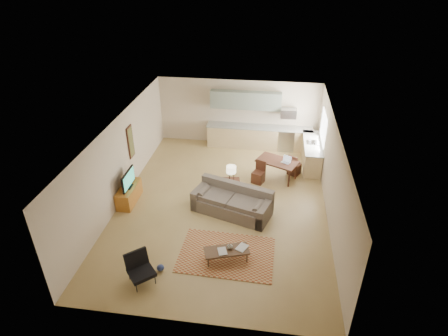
# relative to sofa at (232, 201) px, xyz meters

# --- Properties ---
(room) EXTENTS (9.00, 9.00, 9.00)m
(room) POSITION_rel_sofa_xyz_m (-0.34, 0.43, 0.92)
(room) COLOR #9E824C
(room) RESTS_ON ground
(kitchen_counter_back) EXTENTS (4.26, 0.64, 0.92)m
(kitchen_counter_back) POSITION_rel_sofa_xyz_m (0.56, 4.61, 0.03)
(kitchen_counter_back) COLOR tan
(kitchen_counter_back) RESTS_ON ground
(kitchen_counter_right) EXTENTS (0.64, 2.26, 0.92)m
(kitchen_counter_right) POSITION_rel_sofa_xyz_m (2.59, 3.43, 0.03)
(kitchen_counter_right) COLOR tan
(kitchen_counter_right) RESTS_ON ground
(kitchen_range) EXTENTS (0.62, 0.62, 0.90)m
(kitchen_range) POSITION_rel_sofa_xyz_m (1.66, 4.61, 0.02)
(kitchen_range) COLOR #A5A8AD
(kitchen_range) RESTS_ON ground
(kitchen_microwave) EXTENTS (0.62, 0.40, 0.35)m
(kitchen_microwave) POSITION_rel_sofa_xyz_m (1.66, 4.63, 1.12)
(kitchen_microwave) COLOR #A5A8AD
(kitchen_microwave) RESTS_ON room
(upper_cabinets) EXTENTS (2.80, 0.34, 0.70)m
(upper_cabinets) POSITION_rel_sofa_xyz_m (-0.04, 4.76, 1.52)
(upper_cabinets) COLOR gray
(upper_cabinets) RESTS_ON room
(window_right) EXTENTS (0.02, 1.40, 1.05)m
(window_right) POSITION_rel_sofa_xyz_m (2.89, 3.43, 1.12)
(window_right) COLOR white
(window_right) RESTS_ON room
(wall_art_left) EXTENTS (0.06, 0.42, 1.10)m
(wall_art_left) POSITION_rel_sofa_xyz_m (-3.55, 1.33, 1.12)
(wall_art_left) COLOR olive
(wall_art_left) RESTS_ON room
(triptych) EXTENTS (1.70, 0.04, 0.50)m
(triptych) POSITION_rel_sofa_xyz_m (-0.44, 4.90, 1.32)
(triptych) COLOR #F9F2C7
(triptych) RESTS_ON room
(rug) EXTENTS (2.54, 1.80, 0.02)m
(rug) POSITION_rel_sofa_xyz_m (0.09, -1.88, -0.42)
(rug) COLOR brown
(rug) RESTS_ON floor
(sofa) EXTENTS (2.70, 1.81, 0.87)m
(sofa) POSITION_rel_sofa_xyz_m (0.00, 0.00, 0.00)
(sofa) COLOR #5F544A
(sofa) RESTS_ON floor
(coffee_table) EXTENTS (1.25, 0.80, 0.35)m
(coffee_table) POSITION_rel_sofa_xyz_m (0.12, -2.07, -0.26)
(coffee_table) COLOR #462E1C
(coffee_table) RESTS_ON floor
(book_a) EXTENTS (0.40, 0.43, 0.03)m
(book_a) POSITION_rel_sofa_xyz_m (-0.08, -2.19, -0.07)
(book_a) COLOR maroon
(book_a) RESTS_ON coffee_table
(book_b) EXTENTS (0.50, 0.52, 0.02)m
(book_b) POSITION_rel_sofa_xyz_m (0.40, -1.89, -0.08)
(book_b) COLOR navy
(book_b) RESTS_ON coffee_table
(vase) EXTENTS (0.22, 0.22, 0.17)m
(vase) POSITION_rel_sofa_xyz_m (0.19, -2.00, -0.00)
(vase) COLOR black
(vase) RESTS_ON coffee_table
(armchair) EXTENTS (0.94, 0.94, 0.76)m
(armchair) POSITION_rel_sofa_xyz_m (-1.82, -3.09, -0.05)
(armchair) COLOR black
(armchair) RESTS_ON floor
(tv_credenza) EXTENTS (0.47, 1.21, 0.56)m
(tv_credenza) POSITION_rel_sofa_xyz_m (-3.34, 0.14, -0.15)
(tv_credenza) COLOR #9C5A1D
(tv_credenza) RESTS_ON floor
(tv) EXTENTS (0.09, 0.93, 0.56)m
(tv) POSITION_rel_sofa_xyz_m (-3.29, 0.14, 0.41)
(tv) COLOR black
(tv) RESTS_ON tv_credenza
(console_table) EXTENTS (0.61, 0.46, 0.65)m
(console_table) POSITION_rel_sofa_xyz_m (-0.13, 0.86, -0.11)
(console_table) COLOR #3C1E14
(console_table) RESTS_ON floor
(table_lamp) EXTENTS (0.33, 0.33, 0.52)m
(table_lamp) POSITION_rel_sofa_xyz_m (-0.13, 0.86, 0.47)
(table_lamp) COLOR beige
(table_lamp) RESTS_ON console_table
(dining_table) EXTENTS (1.59, 1.30, 0.70)m
(dining_table) POSITION_rel_sofa_xyz_m (1.33, 2.26, -0.08)
(dining_table) COLOR #3C1E14
(dining_table) RESTS_ON floor
(dining_chair_near) EXTENTS (0.50, 0.51, 0.79)m
(dining_chair_near) POSITION_rel_sofa_xyz_m (0.70, 1.88, -0.04)
(dining_chair_near) COLOR #3C1E14
(dining_chair_near) RESTS_ON floor
(dining_chair_far) EXTENTS (0.53, 0.54, 0.79)m
(dining_chair_far) POSITION_rel_sofa_xyz_m (1.96, 2.63, -0.04)
(dining_chair_far) COLOR #3C1E14
(dining_chair_far) RESTS_ON floor
(laptop) EXTENTS (0.37, 0.34, 0.22)m
(laptop) POSITION_rel_sofa_xyz_m (1.61, 2.16, 0.38)
(laptop) COLOR #A5A8AD
(laptop) RESTS_ON dining_table
(soap_bottle) EXTENTS (0.11, 0.11, 0.19)m
(soap_bottle) POSITION_rel_sofa_xyz_m (2.49, 3.54, 0.58)
(soap_bottle) COLOR #F9F2C7
(soap_bottle) RESTS_ON kitchen_counter_right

